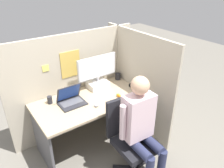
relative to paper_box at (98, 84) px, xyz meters
name	(u,v)px	position (x,y,z in m)	size (l,w,h in m)	color
ground_plane	(107,157)	(-0.28, -0.62, -0.76)	(12.00, 12.00, 0.00)	slate
cubicle_panel_back	(75,85)	(-0.28, 0.17, 0.01)	(1.98, 0.05, 1.53)	#B7AD99
cubicle_panel_right	(137,83)	(0.49, -0.31, 0.01)	(0.04, 1.43, 1.53)	#B7AD99
desk	(91,110)	(-0.28, -0.24, -0.22)	(1.48, 0.77, 0.72)	tan
paper_box	(98,84)	(0.00, 0.00, 0.00)	(0.30, 0.22, 0.09)	white
monitor	(97,68)	(0.00, 0.00, 0.26)	(0.62, 0.17, 0.40)	#B2B2B7
laptop	(71,100)	(-0.52, -0.18, 0.01)	(0.33, 0.26, 0.26)	#2D2D33
mouse	(96,105)	(-0.29, -0.43, -0.03)	(0.06, 0.05, 0.03)	gray
stapler	(133,86)	(0.40, -0.32, -0.02)	(0.04, 0.13, 0.05)	black
carrot_toy	(121,97)	(0.08, -0.46, -0.02)	(0.05, 0.16, 0.05)	orange
office_chair	(131,136)	(-0.11, -0.90, -0.28)	(0.53, 0.57, 0.94)	black
person	(141,124)	(-0.10, -1.06, -0.01)	(0.48, 0.48, 1.31)	#282D4C
coffee_mug	(118,76)	(0.40, 0.04, 0.01)	(0.08, 0.08, 0.10)	#232328
pen_cup	(50,100)	(-0.74, -0.01, 0.01)	(0.06, 0.06, 0.10)	#28282D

